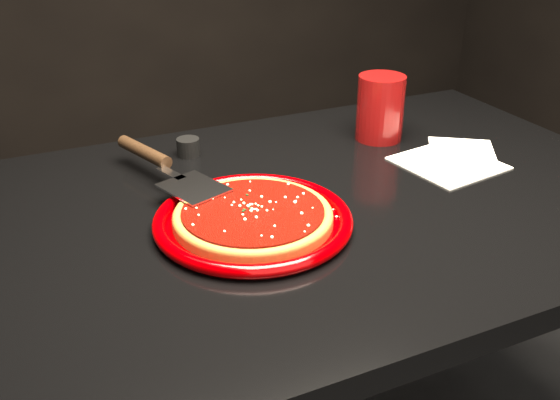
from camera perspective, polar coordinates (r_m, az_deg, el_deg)
The scene contains 12 objects.
table at distance 1.28m, azimuth 3.24°, elevation -14.78°, with size 1.20×0.80×0.75m, color black.
plate at distance 0.97m, azimuth -2.48°, elevation -1.86°, with size 0.31×0.31×0.02m, color #7C0001.
pizza_crust at distance 0.97m, azimuth -2.48°, elevation -1.67°, with size 0.25×0.25×0.01m, color brown.
pizza_crust_rim at distance 0.97m, azimuth -2.49°, elevation -1.35°, with size 0.25×0.25×0.02m, color brown.
pizza_sauce at distance 0.96m, azimuth -2.50°, elevation -1.12°, with size 0.22×0.22×0.01m, color #690903.
parmesan_dusting at distance 0.96m, azimuth -2.50°, elevation -0.79°, with size 0.21×0.21×0.01m, color #EEE7BE, non-canonical shape.
basil_flecks at distance 0.96m, azimuth -2.50°, elevation -0.83°, with size 0.20×0.20×0.00m, color black, non-canonical shape.
pizza_server at distance 1.10m, azimuth -10.22°, elevation 3.12°, with size 0.10×0.35×0.03m, color silver, non-canonical shape.
cup at distance 1.31m, azimuth 9.15°, elevation 8.31°, with size 0.10×0.10×0.13m, color maroon.
napkin_a at distance 1.23m, azimuth 15.11°, elevation 3.28°, with size 0.17×0.17×0.00m, color white.
napkin_b at distance 1.30m, azimuth 16.30°, elevation 4.30°, with size 0.13×0.13×0.00m, color white.
ramekin at distance 1.24m, azimuth -8.39°, elevation 4.82°, with size 0.04×0.04×0.03m, color black.
Camera 1 is at (-0.46, -0.84, 1.23)m, focal length 40.00 mm.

